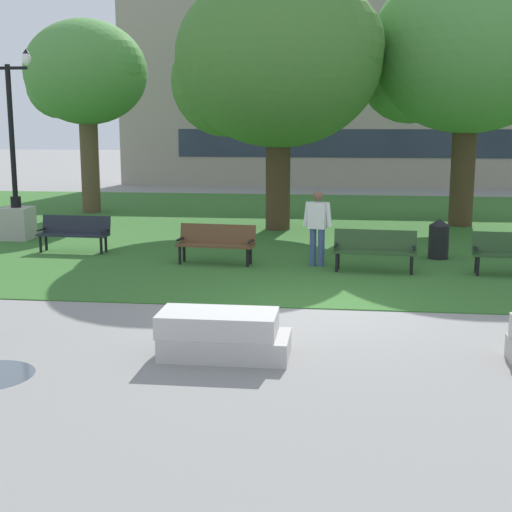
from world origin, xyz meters
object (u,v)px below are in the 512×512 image
at_px(concrete_block_left, 222,335).
at_px(trash_bin, 439,239).
at_px(park_bench_far_left, 375,248).
at_px(park_bench_far_right, 74,231).
at_px(lamp_post_right, 16,202).
at_px(person_bystander_near_lawn, 317,224).
at_px(park_bench_near_left, 216,241).

height_order(concrete_block_left, trash_bin, trash_bin).
distance_m(concrete_block_left, park_bench_far_left, 6.51).
bearing_deg(park_bench_far_right, park_bench_far_left, -11.67).
bearing_deg(lamp_post_right, park_bench_far_left, -18.16).
bearing_deg(trash_bin, lamp_post_right, 172.41).
bearing_deg(trash_bin, person_bystander_near_lawn, -156.59).
xyz_separation_m(park_bench_far_left, trash_bin, (1.59, 1.68, -0.04)).
xyz_separation_m(concrete_block_left, park_bench_far_left, (2.38, 6.06, 0.23)).
relative_size(park_bench_near_left, person_bystander_near_lawn, 1.08).
xyz_separation_m(concrete_block_left, park_bench_far_right, (-5.06, 7.59, 0.23)).
relative_size(park_bench_far_left, trash_bin, 1.91).
height_order(concrete_block_left, park_bench_near_left, park_bench_near_left).
distance_m(lamp_post_right, person_bystander_near_lawn, 8.89).
height_order(lamp_post_right, person_bystander_near_lawn, lamp_post_right).
relative_size(park_bench_far_left, lamp_post_right, 0.36).
height_order(park_bench_far_left, trash_bin, trash_bin).
bearing_deg(person_bystander_near_lawn, trash_bin, 23.41).
bearing_deg(trash_bin, concrete_block_left, -117.14).
distance_m(park_bench_far_left, lamp_post_right, 10.25).
distance_m(park_bench_far_left, park_bench_far_right, 7.59).
distance_m(park_bench_near_left, park_bench_far_left, 3.63).
distance_m(park_bench_near_left, lamp_post_right, 6.74).
bearing_deg(person_bystander_near_lawn, concrete_block_left, -99.62).
relative_size(concrete_block_left, park_bench_near_left, 1.00).
bearing_deg(park_bench_near_left, park_bench_far_right, 164.05).
bearing_deg(person_bystander_near_lawn, park_bench_far_left, -19.12).
height_order(park_bench_far_left, park_bench_far_right, same).
bearing_deg(park_bench_near_left, concrete_block_left, -79.30).
bearing_deg(trash_bin, park_bench_far_right, -179.06).
distance_m(concrete_block_left, lamp_post_right, 11.84).
bearing_deg(trash_bin, park_bench_far_left, -133.40).
xyz_separation_m(park_bench_near_left, trash_bin, (5.20, 1.24, -0.04)).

